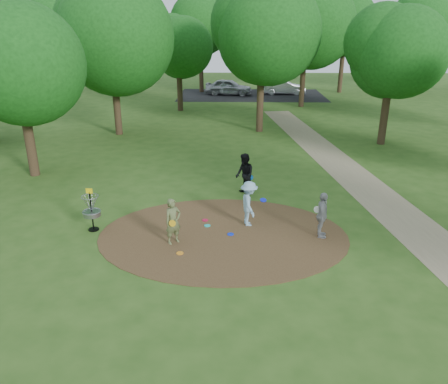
{
  "coord_description": "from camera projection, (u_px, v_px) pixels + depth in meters",
  "views": [
    {
      "loc": [
        0.33,
        -13.19,
        6.75
      ],
      "look_at": [
        0.0,
        1.2,
        1.1
      ],
      "focal_mm": 35.0,
      "sensor_mm": 36.0,
      "label": 1
    }
  ],
  "objects": [
    {
      "name": "disc_ground_blue",
      "position": [
        230.0,
        234.0,
        14.75
      ],
      "size": [
        0.22,
        0.22,
        0.02
      ],
      "primitive_type": "cylinder",
      "color": "#0D2AE8",
      "rests_on": "dirt_clearing"
    },
    {
      "name": "car_left",
      "position": [
        229.0,
        87.0,
        42.44
      ],
      "size": [
        4.71,
        2.43,
        1.53
      ],
      "primitive_type": "imported",
      "rotation": [
        0.0,
        0.0,
        1.43
      ],
      "color": "#A1A3A8",
      "rests_on": "ground"
    },
    {
      "name": "player_waiting_with_disc",
      "position": [
        322.0,
        215.0,
        14.35
      ],
      "size": [
        0.56,
        0.98,
        1.58
      ],
      "color": "#98999B",
      "rests_on": "ground"
    },
    {
      "name": "disc_golf_basket",
      "position": [
        91.0,
        207.0,
        14.81
      ],
      "size": [
        0.63,
        0.63,
        1.54
      ],
      "color": "black",
      "rests_on": "ground"
    },
    {
      "name": "tree_ring",
      "position": [
        288.0,
        50.0,
        21.66
      ],
      "size": [
        37.39,
        46.03,
        9.69
      ],
      "color": "#332316",
      "rests_on": "ground"
    },
    {
      "name": "disc_ground_cyan",
      "position": [
        207.0,
        226.0,
        15.37
      ],
      "size": [
        0.22,
        0.22,
        0.02
      ],
      "primitive_type": "cylinder",
      "color": "#18C4BB",
      "rests_on": "dirt_clearing"
    },
    {
      "name": "player_observer_with_disc",
      "position": [
        173.0,
        221.0,
        13.96
      ],
      "size": [
        0.67,
        0.64,
        1.54
      ],
      "color": "#5C693C",
      "rests_on": "ground"
    },
    {
      "name": "player_walking_with_disc",
      "position": [
        244.0,
        175.0,
        17.82
      ],
      "size": [
        0.91,
        1.03,
        1.77
      ],
      "color": "black",
      "rests_on": "ground"
    },
    {
      "name": "disc_ground_orange",
      "position": [
        180.0,
        253.0,
        13.55
      ],
      "size": [
        0.22,
        0.22,
        0.02
      ],
      "primitive_type": "cylinder",
      "color": "orange",
      "rests_on": "dirt_clearing"
    },
    {
      "name": "ground",
      "position": [
        223.0,
        235.0,
        14.75
      ],
      "size": [
        100.0,
        100.0,
        0.0
      ],
      "primitive_type": "plane",
      "color": "#2D5119",
      "rests_on": "ground"
    },
    {
      "name": "parking_lot",
      "position": [
        251.0,
        95.0,
        42.62
      ],
      "size": [
        14.0,
        8.0,
        0.01
      ],
      "primitive_type": "cube",
      "color": "black",
      "rests_on": "ground"
    },
    {
      "name": "player_throwing_with_disc",
      "position": [
        249.0,
        204.0,
        15.21
      ],
      "size": [
        1.03,
        1.15,
        1.63
      ],
      "color": "#88B3CB",
      "rests_on": "ground"
    },
    {
      "name": "car_right",
      "position": [
        284.0,
        87.0,
        42.76
      ],
      "size": [
        4.15,
        1.54,
        1.35
      ],
      "primitive_type": "imported",
      "rotation": [
        0.0,
        0.0,
        1.54
      ],
      "color": "#B4B7BD",
      "rests_on": "ground"
    },
    {
      "name": "disc_ground_red",
      "position": [
        205.0,
        220.0,
        15.79
      ],
      "size": [
        0.22,
        0.22,
        0.02
      ],
      "primitive_type": "cylinder",
      "color": "#BA1239",
      "rests_on": "dirt_clearing"
    },
    {
      "name": "dirt_clearing",
      "position": [
        223.0,
        235.0,
        14.75
      ],
      "size": [
        8.4,
        8.4,
        0.02
      ],
      "primitive_type": "cylinder",
      "color": "#47301C",
      "rests_on": "ground"
    },
    {
      "name": "footpath",
      "position": [
        396.0,
        213.0,
        16.47
      ],
      "size": [
        7.55,
        39.89,
        0.01
      ],
      "primitive_type": "cube",
      "rotation": [
        0.0,
        0.0,
        0.14
      ],
      "color": "#8C7A5B",
      "rests_on": "ground"
    }
  ]
}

